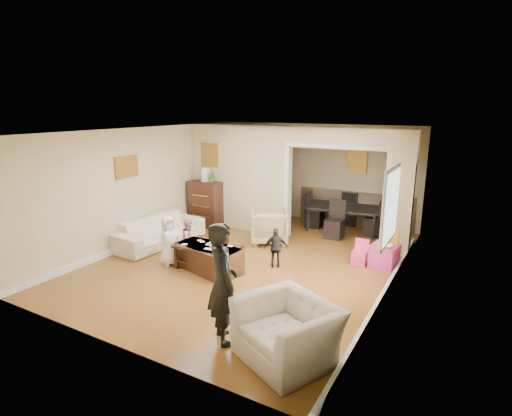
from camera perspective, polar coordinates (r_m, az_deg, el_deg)
The scene contains 27 objects.
floor at distance 8.30m, azimuth -0.68°, elevation -7.34°, with size 7.00×7.00×0.00m, color #A5682A.
partition_left at distance 10.13m, azimuth -2.34°, elevation 4.24°, with size 2.75×0.18×2.60m, color beige.
partition_right at distance 8.77m, azimuth 19.61°, elevation 1.87°, with size 0.55×0.18×2.60m, color beige.
partition_header at distance 8.94m, azimuth 11.41°, elevation 9.93°, with size 2.22×0.18×0.35m, color beige.
window_pane at distance 6.56m, azimuth 18.54°, elevation 0.26°, with size 0.03×0.95×1.10m, color white.
framed_art_partition at distance 10.42m, azimuth -6.56°, elevation 7.49°, with size 0.45×0.03×0.55m, color brown.
framed_art_sofa_wall at distance 9.05m, azimuth -17.80°, elevation 5.59°, with size 0.03×0.55×0.40m, color brown.
framed_art_alcove at distance 10.58m, azimuth 14.03°, elevation 6.45°, with size 0.45×0.03×0.55m, color brown.
sofa at distance 9.38m, azimuth -13.43°, elevation -3.15°, with size 2.15×0.84×0.63m, color white.
armchair_back at distance 9.25m, azimuth 1.84°, elevation -2.58°, with size 0.81×0.83×0.76m, color tan.
armchair_front at distance 5.18m, azimuth 4.39°, elevation -16.98°, with size 1.13×0.99×0.74m, color white.
dresser at distance 10.53m, azimuth -7.06°, elevation 0.59°, with size 0.86×0.48×1.18m, color #371A10.
table_lamp at distance 10.38m, azimuth -7.19°, elevation 4.72°, with size 0.22×0.22×0.36m, color beige.
potted_plant at distance 10.27m, azimuth -6.28°, elevation 4.42°, with size 0.25×0.22×0.28m, color #467433.
coffee_table at distance 7.79m, azimuth -6.66°, elevation -7.01°, with size 1.30×0.65×0.49m, color #3D1D13.
coffee_cup at distance 7.59m, azimuth -6.33°, elevation -5.21°, with size 0.11×0.11×0.10m, color beige.
play_table at distance 8.25m, azimuth 17.66°, elevation -6.49°, with size 0.47×0.47×0.45m, color #EF3F9F.
cereal_box at distance 8.21m, azimuth 18.82°, elevation -3.92°, with size 0.20×0.07×0.30m, color yellow.
cyan_cup at distance 8.14m, azimuth 17.03°, elevation -4.74°, with size 0.08×0.08×0.08m, color #2AD3CA.
toy_block at distance 8.31m, azimuth 17.15°, elevation -4.48°, with size 0.08×0.06×0.05m, color red.
play_bowl at distance 8.05m, azimuth 17.96°, elevation -5.11°, with size 0.23×0.23×0.06m, color white.
dining_table at distance 10.32m, azimuth 12.17°, elevation -1.51°, with size 1.78×0.99×0.63m, color black.
adult_person at distance 5.33m, azimuth -4.74°, elevation -10.55°, with size 0.60×0.39×1.63m, color black.
child_kneel_a at distance 8.10m, azimuth -12.23°, elevation -4.51°, with size 0.48×0.31×0.99m, color white.
child_kneel_b at distance 8.36m, azimuth -9.39°, elevation -4.36°, with size 0.40×0.31×0.83m, color pink.
child_toddler at distance 7.82m, azimuth 2.85°, elevation -5.65°, with size 0.46×0.19×0.79m, color black.
craft_papers at distance 7.70m, azimuth -6.74°, elevation -5.30°, with size 1.00×0.45×0.00m.
Camera 1 is at (3.88, -6.68, 3.04)m, focal length 28.33 mm.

